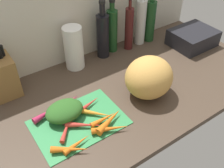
{
  "coord_description": "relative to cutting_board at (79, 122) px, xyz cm",
  "views": [
    {
      "loc": [
        -57.57,
        -82.2,
        87.33
      ],
      "look_at": [
        -5.61,
        -6.62,
        11.29
      ],
      "focal_mm": 41.94,
      "sensor_mm": 36.0,
      "label": 1
    }
  ],
  "objects": [
    {
      "name": "carrot_4",
      "position": [
        -6.85,
        -11.23,
        1.61
      ],
      "size": [
        13.09,
        4.68,
        2.43
      ],
      "primitive_type": "cone",
      "rotation": [
        0.0,
        1.57,
        0.18
      ],
      "color": "orange",
      "rests_on": "cutting_board"
    },
    {
      "name": "wall_back",
      "position": [
        25.3,
        47.77,
        29.6
      ],
      "size": [
        170.0,
        3.0,
        60.0
      ],
      "primitive_type": "cube",
      "color": "beige",
      "rests_on": "ground_plane"
    },
    {
      "name": "dish_rack",
      "position": [
        91.66,
        17.75,
        4.58
      ],
      "size": [
        26.62,
        21.75,
        9.96
      ],
      "primitive_type": "cube",
      "color": "black",
      "rests_on": "ground_plane"
    },
    {
      "name": "carrot_greens_pile",
      "position": [
        -3.53,
        6.05,
        4.04
      ],
      "size": [
        17.22,
        13.25,
        7.29
      ],
      "primitive_type": "ellipsoid",
      "color": "#2D6023",
      "rests_on": "cutting_board"
    },
    {
      "name": "carrot_11",
      "position": [
        -0.5,
        7.78,
        1.63
      ],
      "size": [
        13.63,
        12.72,
        2.46
      ],
      "primitive_type": "cone",
      "rotation": [
        0.0,
        1.57,
        0.74
      ],
      "color": "#B2264C",
      "rests_on": "cutting_board"
    },
    {
      "name": "carrot_3",
      "position": [
        -10.14,
        11.16,
        1.94
      ],
      "size": [
        14.03,
        5.81,
        3.09
      ],
      "primitive_type": "cone",
      "rotation": [
        0.0,
        1.57,
        0.21
      ],
      "color": "#B2264C",
      "rests_on": "cutting_board"
    },
    {
      "name": "carrot_10",
      "position": [
        -10.38,
        -12.16,
        1.83
      ],
      "size": [
        14.28,
        10.68,
        2.85
      ],
      "primitive_type": "cone",
      "rotation": [
        0.0,
        1.57,
        -0.58
      ],
      "color": "orange",
      "rests_on": "cutting_board"
    },
    {
      "name": "knife_block",
      "position": [
        -19.59,
        38.35,
        9.93
      ],
      "size": [
        11.94,
        14.69,
        25.26
      ],
      "color": "olive",
      "rests_on": "ground_plane"
    },
    {
      "name": "cutting_board",
      "position": [
        0.0,
        0.0,
        0.0
      ],
      "size": [
        39.74,
        27.66,
        0.8
      ],
      "primitive_type": "cube",
      "color": "#338C4C",
      "rests_on": "ground_plane"
    },
    {
      "name": "bottle_2",
      "position": [
        55.97,
        37.49,
        13.16
      ],
      "size": [
        5.14,
        5.14,
        32.93
      ],
      "color": "#471919",
      "rests_on": "ground_plane"
    },
    {
      "name": "carrot_2",
      "position": [
        9.25,
        -6.01,
        1.66
      ],
      "size": [
        13.2,
        3.0,
        2.53
      ],
      "primitive_type": "cone",
      "rotation": [
        0.0,
        1.57,
        0.04
      ],
      "color": "orange",
      "rests_on": "cutting_board"
    },
    {
      "name": "carrot_5",
      "position": [
        10.6,
        -8.62,
        2.18
      ],
      "size": [
        16.59,
        9.05,
        3.56
      ],
      "primitive_type": "cone",
      "rotation": [
        0.0,
        1.57,
        0.36
      ],
      "color": "orange",
      "rests_on": "cutting_board"
    },
    {
      "name": "bottle_1",
      "position": [
        46.35,
        41.39,
        13.27
      ],
      "size": [
        6.44,
        6.44,
        32.23
      ],
      "color": "#19421E",
      "rests_on": "ground_plane"
    },
    {
      "name": "carrot_6",
      "position": [
        0.39,
        11.25,
        2.14
      ],
      "size": [
        14.64,
        8.1,
        3.47
      ],
      "primitive_type": "cone",
      "rotation": [
        0.0,
        1.57,
        0.34
      ],
      "color": "#B2264C",
      "rests_on": "cutting_board"
    },
    {
      "name": "carrot_1",
      "position": [
        0.4,
        -4.2,
        1.72
      ],
      "size": [
        14.55,
        11.71,
        2.64
      ],
      "primitive_type": "cone",
      "rotation": [
        0.0,
        1.57,
        -0.64
      ],
      "color": "red",
      "rests_on": "cutting_board"
    },
    {
      "name": "paper_towel_roll",
      "position": [
        19.36,
        38.77,
        11.77
      ],
      "size": [
        10.39,
        10.39,
        24.34
      ],
      "primitive_type": "cylinder",
      "color": "white",
      "rests_on": "ground_plane"
    },
    {
      "name": "carrot_8",
      "position": [
        8.9,
        5.8,
        1.56
      ],
      "size": [
        12.74,
        5.62,
        2.32
      ],
      "primitive_type": "cone",
      "rotation": [
        0.0,
        1.57,
        0.27
      ],
      "color": "red",
      "rests_on": "cutting_board"
    },
    {
      "name": "bottle_0",
      "position": [
        38.42,
        39.15,
        13.42
      ],
      "size": [
        7.26,
        7.26,
        34.16
      ],
      "color": "black",
      "rests_on": "ground_plane"
    },
    {
      "name": "carrot_0",
      "position": [
        8.77,
        -1.5,
        1.54
      ],
      "size": [
        11.14,
        11.78,
        2.27
      ],
      "primitive_type": "cone",
      "rotation": [
        0.0,
        1.57,
        -0.82
      ],
      "color": "orange",
      "rests_on": "cutting_board"
    },
    {
      "name": "carrot_7",
      "position": [
        -6.34,
        -0.97,
        1.47
      ],
      "size": [
        11.9,
        13.3,
        2.15
      ],
      "primitive_type": "cone",
      "rotation": [
        0.0,
        1.57,
        0.86
      ],
      "color": "red",
      "rests_on": "cutting_board"
    },
    {
      "name": "winter_squash",
      "position": [
        37.68,
        -2.23,
        9.85
      ],
      "size": [
        23.72,
        21.88,
        20.51
      ],
      "primitive_type": "ellipsoid",
      "color": "gold",
      "rests_on": "ground_plane"
    },
    {
      "name": "bottle_4",
      "position": [
        73.11,
        38.01,
        13.48
      ],
      "size": [
        6.27,
        6.27,
        34.26
      ],
      "color": "#19421E",
      "rests_on": "ground_plane"
    },
    {
      "name": "bottle_3",
      "position": [
        65.87,
        38.85,
        14.46
      ],
      "size": [
        6.34,
        6.34,
        33.71
      ],
      "color": "silver",
      "rests_on": "ground_plane"
    },
    {
      "name": "carrot_9",
      "position": [
        8.46,
        -12.31,
        1.82
      ],
      "size": [
        15.84,
        9.16,
        2.84
      ],
      "primitive_type": "cone",
      "rotation": [
        0.0,
        1.57,
        -0.42
      ],
      "color": "orange",
      "rests_on": "cutting_board"
    },
    {
      "name": "ground_plane",
      "position": [
        25.3,
        9.27,
        -1.9
      ],
      "size": [
        170.0,
        80.0,
        3.0
      ],
      "primitive_type": "cube",
      "color": "#47382B"
    }
  ]
}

